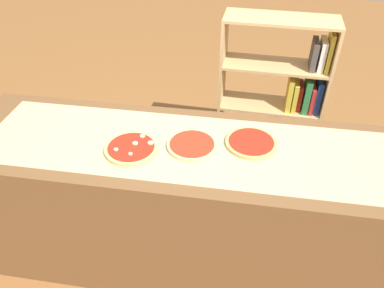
% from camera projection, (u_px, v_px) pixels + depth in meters
% --- Properties ---
extents(ground_plane, '(12.00, 12.00, 0.00)m').
position_uv_depth(ground_plane, '(192.00, 252.00, 2.50)').
color(ground_plane, brown).
extents(counter, '(2.57, 0.72, 0.91)m').
position_uv_depth(counter, '(192.00, 206.00, 2.22)').
color(counter, brown).
rests_on(counter, ground_plane).
extents(parchment_paper, '(2.23, 0.57, 0.00)m').
position_uv_depth(parchment_paper, '(192.00, 147.00, 1.94)').
color(parchment_paper, tan).
rests_on(parchment_paper, counter).
extents(pizza_mushroom_0, '(0.28, 0.28, 0.03)m').
position_uv_depth(pizza_mushroom_0, '(131.00, 148.00, 1.91)').
color(pizza_mushroom_0, '#DBB26B').
rests_on(pizza_mushroom_0, parchment_paper).
extents(pizza_plain_1, '(0.26, 0.26, 0.02)m').
position_uv_depth(pizza_plain_1, '(192.00, 145.00, 1.93)').
color(pizza_plain_1, '#E5C17F').
rests_on(pizza_plain_1, parchment_paper).
extents(pizza_plain_2, '(0.27, 0.27, 0.02)m').
position_uv_depth(pizza_plain_2, '(251.00, 143.00, 1.95)').
color(pizza_plain_2, tan).
rests_on(pizza_plain_2, parchment_paper).
extents(bookshelf, '(0.76, 0.31, 1.30)m').
position_uv_depth(bookshelf, '(283.00, 111.00, 2.77)').
color(bookshelf, tan).
rests_on(bookshelf, ground_plane).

